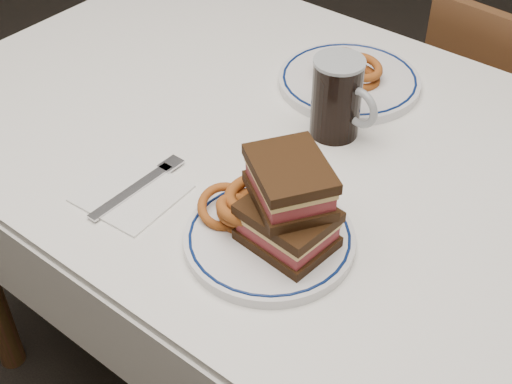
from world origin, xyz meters
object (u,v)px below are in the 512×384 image
Objects in this scene: beer_mug at (338,98)px; main_plate at (270,239)px; reuben_sandwich at (289,204)px; chair_far at (502,146)px; far_plate at (349,81)px.

main_plate is at bearing -74.69° from beer_mug.
reuben_sandwich is at bearing -69.76° from beer_mug.
reuben_sandwich is at bearing -91.57° from chair_far.
chair_far is at bearing 66.82° from far_plate.
far_plate reaches higher than main_plate.
far_plate is (-0.19, -0.43, 0.32)m from chair_far.
reuben_sandwich is (-0.02, -0.84, 0.39)m from chair_far.
reuben_sandwich is at bearing 28.86° from main_plate.
chair_far is 3.32× the size of main_plate.
main_plate is (-0.05, -0.85, 0.32)m from chair_far.
chair_far is 0.70m from beer_mug.
main_plate is at bearing -71.58° from far_plate.
reuben_sandwich is 1.10× the size of beer_mug.
reuben_sandwich reaches higher than beer_mug.
reuben_sandwich reaches higher than main_plate.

